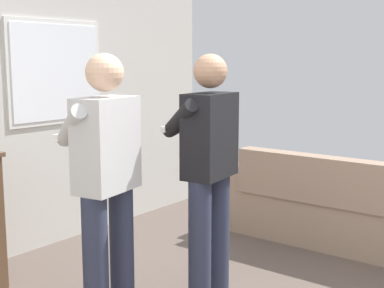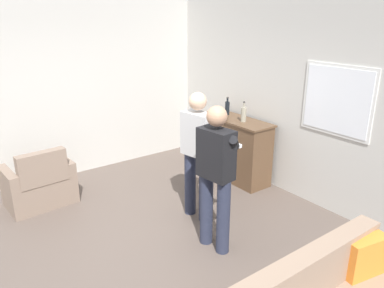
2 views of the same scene
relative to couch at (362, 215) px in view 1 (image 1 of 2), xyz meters
name	(u,v)px [view 1 (image 1 of 2)]	position (x,y,z in m)	size (l,w,h in m)	color
couch	(362,215)	(0.00, 0.00, 0.00)	(0.57, 2.53, 0.83)	gray
person_standing_left	(106,181)	(-2.26, 0.73, 0.61)	(0.55, 0.50, 1.68)	#282D42
person_standing_right	(208,168)	(-1.59, 0.47, 0.61)	(0.55, 0.50, 1.68)	#282D42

